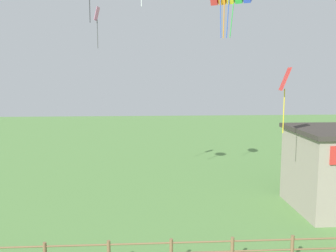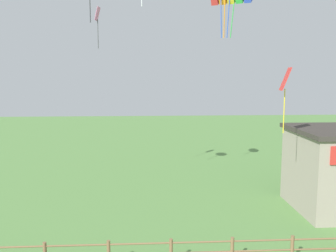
# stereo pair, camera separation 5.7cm
# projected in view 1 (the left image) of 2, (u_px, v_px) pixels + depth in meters

# --- Properties ---
(wooden_fence) EXTENTS (19.59, 0.14, 1.07)m
(wooden_fence) POSITION_uv_depth(u_px,v_px,m) (171.00, 250.00, 14.66)
(wooden_fence) COLOR brown
(wooden_fence) RESTS_ON ground_plane
(kite_pink_diamond) EXTENTS (0.33, 0.63, 2.47)m
(kite_pink_diamond) POSITION_uv_depth(u_px,v_px,m) (97.00, 20.00, 22.69)
(kite_pink_diamond) COLOR pink
(kite_red_diamond) EXTENTS (0.56, 0.89, 3.16)m
(kite_red_diamond) POSITION_uv_depth(u_px,v_px,m) (285.00, 86.00, 17.85)
(kite_red_diamond) COLOR red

